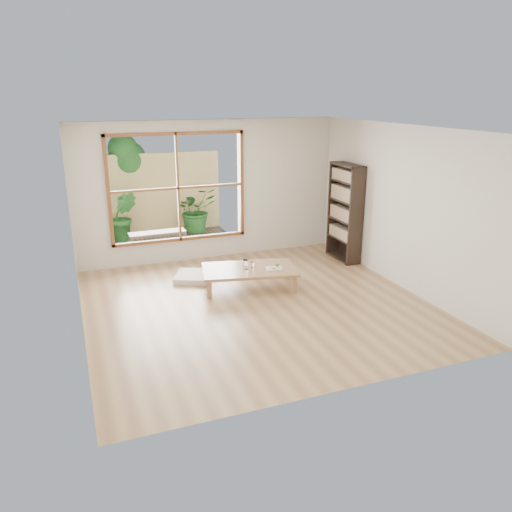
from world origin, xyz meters
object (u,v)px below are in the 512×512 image
(bookshelf, at_px, (345,213))
(garden_bench, at_px, (158,235))
(food_tray, at_px, (275,268))
(low_table, at_px, (249,271))

(bookshelf, distance_m, garden_bench, 3.75)
(bookshelf, bearing_deg, food_tray, -153.38)
(food_tray, relative_size, garden_bench, 0.25)
(low_table, relative_size, food_tray, 5.74)
(garden_bench, bearing_deg, low_table, -69.34)
(bookshelf, relative_size, garden_bench, 1.60)
(low_table, xyz_separation_m, garden_bench, (-1.03, 2.57, 0.03))
(bookshelf, bearing_deg, garden_bench, 150.48)
(food_tray, height_order, garden_bench, food_tray)
(low_table, bearing_deg, bookshelf, 30.79)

